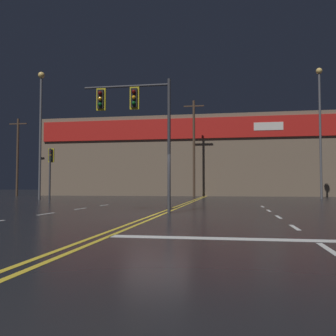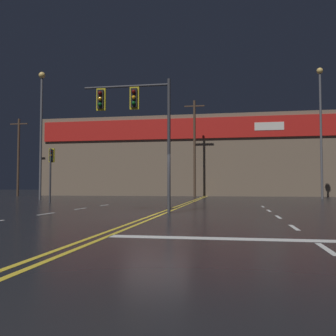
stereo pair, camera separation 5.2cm
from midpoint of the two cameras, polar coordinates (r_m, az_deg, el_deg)
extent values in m
plane|color=black|center=(14.81, -1.90, -7.23)|extent=(200.00, 200.00, 0.00)
cube|color=gold|center=(14.84, -2.48, -7.20)|extent=(0.12, 60.00, 0.01)
cube|color=gold|center=(14.78, -1.33, -7.22)|extent=(0.12, 60.00, 0.01)
cube|color=silver|center=(16.38, -18.15, -6.65)|extent=(0.12, 1.40, 0.01)
cube|color=silver|center=(19.63, -13.24, -6.05)|extent=(0.12, 1.40, 0.01)
cube|color=silver|center=(22.99, -9.75, -5.60)|extent=(0.12, 1.40, 0.01)
cube|color=silver|center=(7.56, 22.99, -11.26)|extent=(0.12, 1.40, 0.01)
cube|color=silver|center=(11.07, 18.62, -8.57)|extent=(0.12, 1.40, 0.01)
cube|color=silver|center=(14.62, 16.38, -7.16)|extent=(0.12, 1.40, 0.01)
cube|color=silver|center=(18.19, 15.03, -6.30)|extent=(0.12, 1.40, 0.01)
cube|color=silver|center=(21.77, 14.12, -5.72)|extent=(0.12, 1.40, 0.01)
cube|color=silver|center=(8.56, 21.36, -10.26)|extent=(8.92, 0.40, 0.01)
cylinder|color=#38383D|center=(16.02, 0.07, 3.47)|extent=(0.14, 0.14, 5.79)
cylinder|color=#38383D|center=(16.93, -6.48, 12.25)|extent=(3.82, 0.10, 0.10)
cube|color=black|center=(16.70, -5.20, 10.55)|extent=(0.28, 0.24, 0.84)
cube|color=gold|center=(16.70, -5.20, 10.55)|extent=(0.42, 0.08, 0.99)
sphere|color=#500705|center=(16.61, -5.34, 11.52)|extent=(0.17, 0.17, 0.17)
sphere|color=orange|center=(16.55, -5.35, 10.67)|extent=(0.17, 0.17, 0.17)
sphere|color=#084513|center=(16.49, -5.35, 9.82)|extent=(0.17, 0.17, 0.17)
cube|color=black|center=(17.14, -10.23, 10.23)|extent=(0.28, 0.24, 0.84)
cube|color=gold|center=(17.14, -10.23, 10.23)|extent=(0.42, 0.08, 0.99)
sphere|color=#500705|center=(17.06, -10.41, 11.17)|extent=(0.17, 0.17, 0.17)
sphere|color=orange|center=(17.00, -10.41, 10.34)|extent=(0.17, 0.17, 0.17)
sphere|color=#084513|center=(16.94, -10.42, 9.51)|extent=(0.17, 0.17, 0.17)
cylinder|color=#38383D|center=(27.70, -17.62, -1.09)|extent=(0.13, 0.13, 3.82)
cube|color=black|center=(27.94, -17.40, 1.85)|extent=(0.28, 0.24, 0.84)
cube|color=gold|center=(27.94, -17.40, 1.85)|extent=(0.42, 0.08, 0.99)
sphere|color=#500705|center=(27.82, -17.54, 2.39)|extent=(0.17, 0.17, 0.17)
sphere|color=orange|center=(27.80, -17.55, 1.88)|extent=(0.17, 0.17, 0.17)
sphere|color=#084513|center=(27.78, -17.56, 1.36)|extent=(0.17, 0.17, 0.17)
cylinder|color=#59595E|center=(34.19, -18.92, 4.37)|extent=(0.20, 0.20, 10.64)
sphere|color=#F4C666|center=(35.29, -18.78, 13.25)|extent=(0.56, 0.56, 0.56)
cylinder|color=#59595E|center=(36.52, 22.16, 4.63)|extent=(0.20, 0.20, 11.46)
sphere|color=#F4C666|center=(37.72, 21.99, 13.55)|extent=(0.56, 0.56, 0.56)
cube|color=#7A6651|center=(48.12, 6.04, 1.52)|extent=(40.55, 10.00, 9.50)
cube|color=red|center=(43.41, 5.60, 6.09)|extent=(39.74, 0.20, 2.38)
cube|color=white|center=(43.47, 15.02, 6.16)|extent=(3.20, 0.16, 0.90)
cylinder|color=#4C3828|center=(47.23, -21.98, 1.53)|extent=(0.26, 0.26, 9.09)
cube|color=#4C3828|center=(47.68, -21.90, 6.27)|extent=(2.20, 0.12, 0.12)
cylinder|color=#4C3828|center=(40.53, 3.93, 2.99)|extent=(0.26, 0.26, 10.45)
cube|color=#4C3828|center=(41.25, 3.91, 9.39)|extent=(2.20, 0.12, 0.12)
camera|label=1|loc=(0.03, -90.08, 0.00)|focal=40.00mm
camera|label=2|loc=(0.03, 89.92, 0.00)|focal=40.00mm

